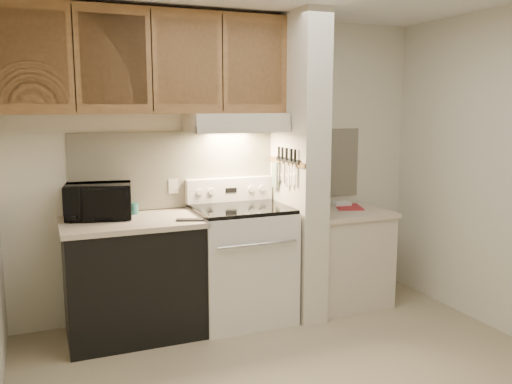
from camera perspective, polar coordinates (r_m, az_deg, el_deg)
floor at (r=3.70m, az=5.16°, el=-19.33°), size 3.60×3.60×0.00m
wall_back at (r=4.67m, az=-3.07°, el=2.80°), size 3.60×2.50×0.02m
backsplash at (r=4.66m, az=-3.02°, el=2.60°), size 2.60×0.02×0.63m
range_body at (r=4.51m, az=-1.54°, el=-7.69°), size 0.76×0.65×0.92m
oven_window at (r=4.21m, az=-0.01°, el=-8.32°), size 0.50×0.01×0.30m
oven_handle at (r=4.12m, az=0.19°, el=-5.55°), size 0.65×0.02×0.02m
cooktop at (r=4.39m, az=-1.57°, el=-1.74°), size 0.74×0.64×0.03m
range_backguard at (r=4.64m, az=-2.81°, el=0.27°), size 0.76×0.08×0.20m
range_display at (r=4.60m, az=-2.64°, el=0.19°), size 0.10×0.01×0.04m
range_knob_left_outer at (r=4.51m, az=-5.98°, el=-0.02°), size 0.05×0.02×0.05m
range_knob_left_inner at (r=4.54m, az=-4.77°, el=0.05°), size 0.05×0.02×0.05m
range_knob_right_inner at (r=4.66m, az=-0.54°, el=0.31°), size 0.05×0.02×0.05m
range_knob_right_outer at (r=4.70m, az=0.60°, el=0.38°), size 0.05×0.02×0.05m
dishwasher_front at (r=4.31m, az=-12.75°, el=-9.06°), size 1.00×0.63×0.87m
left_countertop at (r=4.19m, az=-12.96°, el=-3.13°), size 1.04×0.67×0.04m
spoon_rest at (r=4.08m, az=-6.96°, el=-2.92°), size 0.21×0.13×0.01m
teal_jar at (r=4.40m, az=-12.82°, el=-1.69°), size 0.09×0.09×0.09m
outlet at (r=4.53m, az=-8.70°, el=0.60°), size 0.08×0.01×0.12m
microwave at (r=4.27m, az=-16.25°, el=-0.94°), size 0.53×0.40×0.27m
partition_pillar at (r=4.54m, az=4.48°, el=2.61°), size 0.22×0.70×2.50m
pillar_trim at (r=4.49m, az=3.16°, el=3.18°), size 0.01×0.70×0.04m
knife_strip at (r=4.44m, az=3.36°, el=3.38°), size 0.02×0.42×0.04m
knife_blade_a at (r=4.31m, az=4.06°, el=1.86°), size 0.01×0.03×0.16m
knife_handle_a at (r=4.29m, az=4.13°, el=3.84°), size 0.02×0.02×0.10m
knife_blade_b at (r=4.37m, az=3.71°, el=1.83°), size 0.01×0.04×0.18m
knife_handle_b at (r=4.35m, az=3.75°, el=3.91°), size 0.02×0.02×0.10m
knife_blade_c at (r=4.44m, az=3.25°, el=1.82°), size 0.01×0.04×0.20m
knife_handle_c at (r=4.43m, az=3.25°, el=4.01°), size 0.02×0.02×0.10m
knife_blade_d at (r=4.52m, az=2.73°, el=2.22°), size 0.01×0.04×0.16m
knife_handle_d at (r=4.50m, az=2.80°, el=4.10°), size 0.02×0.02×0.10m
knife_blade_e at (r=4.59m, az=2.37°, el=2.19°), size 0.01×0.04×0.18m
knife_handle_e at (r=4.56m, az=2.43°, el=4.17°), size 0.02×0.02×0.10m
oven_mitt at (r=4.65m, az=2.07°, el=1.80°), size 0.03×0.09×0.21m
right_cab_base at (r=4.93m, az=9.18°, el=-6.99°), size 0.70×0.60×0.81m
right_countertop at (r=4.83m, az=9.30°, el=-2.14°), size 0.74×0.64×0.04m
red_folder at (r=4.96m, az=9.70°, el=-1.56°), size 0.31×0.36×0.01m
white_box at (r=5.01m, az=8.98°, el=-1.25°), size 0.17×0.12×0.04m
range_hood at (r=4.44m, az=-2.18°, el=7.33°), size 0.78×0.44×0.15m
hood_lip at (r=4.24m, az=-1.20°, el=6.64°), size 0.78×0.04×0.06m
upper_cabinets at (r=4.30m, az=-11.33°, el=13.24°), size 2.18×0.33×0.77m
cab_door_a at (r=4.07m, az=-22.57°, el=12.99°), size 0.46×0.01×0.63m
cab_gap_a at (r=4.07m, az=-18.64°, el=13.19°), size 0.01×0.01×0.73m
cab_door_b at (r=4.10m, az=-14.74°, el=13.33°), size 0.46×0.01×0.63m
cab_gap_b at (r=4.15m, az=-10.90°, el=13.42°), size 0.01×0.01×0.73m
cab_door_c at (r=4.21m, az=-7.16°, el=13.44°), size 0.46×0.01×0.63m
cab_gap_c at (r=4.29m, az=-3.54°, el=13.41°), size 0.01×0.01×0.73m
cab_door_d at (r=4.38m, az=-0.08°, el=13.33°), size 0.46×0.01×0.63m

